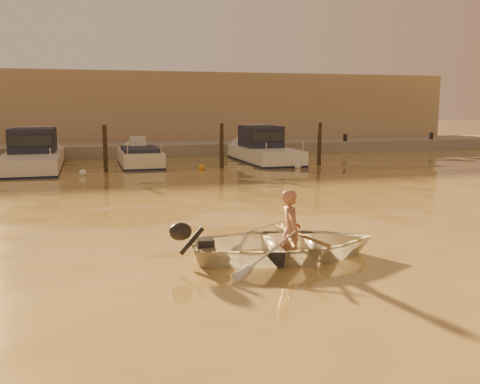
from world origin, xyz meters
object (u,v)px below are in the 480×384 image
object	(u,v)px
person	(291,232)
moored_boat_2	(33,155)
dinghy	(285,245)
moored_boat_3	(140,161)
waterfront_building	(100,111)
moored_boat_4	(264,149)

from	to	relation	value
person	moored_boat_2	xyz separation A→B (m)	(-5.83, 16.19, 0.15)
dinghy	moored_boat_3	bearing A→B (deg)	8.79
moored_boat_3	waterfront_building	size ratio (longest dim) A/B	0.11
moored_boat_2	moored_boat_3	size ratio (longest dim) A/B	1.52
person	moored_boat_3	size ratio (longest dim) A/B	0.30
moored_boat_3	moored_boat_4	xyz separation A→B (m)	(6.11, 0.00, 0.40)
waterfront_building	moored_boat_2	bearing A→B (deg)	-106.43
dinghy	moored_boat_4	bearing A→B (deg)	-12.29
moored_boat_2	moored_boat_4	world-z (taller)	same
dinghy	moored_boat_3	xyz separation A→B (m)	(-1.06, 16.18, -0.01)
person	moored_boat_3	bearing A→B (deg)	9.14
dinghy	person	xyz separation A→B (m)	(0.10, -0.01, 0.24)
moored_boat_2	waterfront_building	world-z (taller)	waterfront_building
moored_boat_4	waterfront_building	distance (m)	13.45
moored_boat_3	dinghy	bearing A→B (deg)	-86.26
dinghy	waterfront_building	bearing A→B (deg)	10.27
dinghy	person	world-z (taller)	person
moored_boat_3	moored_boat_4	distance (m)	6.12
person	waterfront_building	xyz separation A→B (m)	(-2.58, 27.19, 1.92)
person	moored_boat_3	distance (m)	16.23
dinghy	person	distance (m)	0.26
waterfront_building	moored_boat_3	bearing A→B (deg)	-82.62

